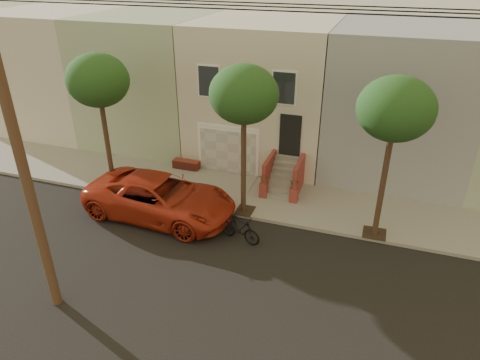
% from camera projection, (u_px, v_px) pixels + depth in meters
% --- Properties ---
extents(ground, '(90.00, 90.00, 0.00)m').
position_uv_depth(ground, '(184.00, 262.00, 15.84)').
color(ground, black).
rests_on(ground, ground).
extents(sidewalk, '(40.00, 3.70, 0.15)m').
position_uv_depth(sidewalk, '(233.00, 193.00, 20.31)').
color(sidewalk, gray).
rests_on(sidewalk, ground).
extents(house_row, '(33.10, 11.70, 7.00)m').
position_uv_depth(house_row, '(268.00, 86.00, 23.56)').
color(house_row, beige).
rests_on(house_row, sidewalk).
extents(tree_left, '(2.70, 2.57, 6.30)m').
position_uv_depth(tree_left, '(98.00, 81.00, 18.26)').
color(tree_left, '#2D2116').
rests_on(tree_left, sidewalk).
extents(tree_mid, '(2.70, 2.57, 6.30)m').
position_uv_depth(tree_mid, '(244.00, 95.00, 16.41)').
color(tree_mid, '#2D2116').
rests_on(tree_mid, sidewalk).
extents(tree_right, '(2.70, 2.57, 6.30)m').
position_uv_depth(tree_right, '(396.00, 110.00, 14.85)').
color(tree_right, '#2D2116').
rests_on(tree_right, sidewalk).
extents(utility_pole, '(23.60, 1.22, 10.00)m').
position_uv_depth(utility_pole, '(469.00, 230.00, 8.49)').
color(utility_pole, '#4D3324').
rests_on(utility_pole, ground).
extents(pickup_truck, '(6.60, 3.30, 1.79)m').
position_uv_depth(pickup_truck, '(160.00, 197.00, 18.27)').
color(pickup_truck, '#B32D18').
rests_on(pickup_truck, ground).
extents(motorcycle, '(1.88, 0.96, 1.09)m').
position_uv_depth(motorcycle, '(240.00, 229.00, 16.79)').
color(motorcycle, black).
rests_on(motorcycle, ground).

